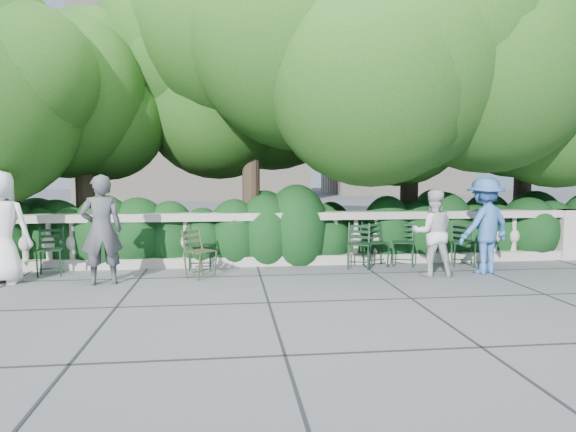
{
  "coord_description": "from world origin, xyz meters",
  "views": [
    {
      "loc": [
        -1.03,
        -7.77,
        1.78
      ],
      "look_at": [
        0.0,
        1.0,
        1.0
      ],
      "focal_mm": 32.0,
      "sensor_mm": 36.0,
      "label": 1
    }
  ],
  "objects": [
    {
      "name": "chair_e",
      "position": [
        1.71,
        1.29,
        0.0
      ],
      "size": [
        0.49,
        0.53,
        0.84
      ],
      "primitive_type": null,
      "rotation": [
        0.0,
        0.0,
        0.12
      ],
      "color": "black",
      "rests_on": "ground"
    },
    {
      "name": "chair_f",
      "position": [
        2.17,
        1.28,
        0.0
      ],
      "size": [
        0.56,
        0.59,
        0.84
      ],
      "primitive_type": null,
      "rotation": [
        0.0,
        0.0,
        -0.3
      ],
      "color": "black",
      "rests_on": "ground"
    },
    {
      "name": "chair_weathered",
      "position": [
        -1.39,
        0.67,
        0.0
      ],
      "size": [
        0.65,
        0.65,
        0.84
      ],
      "primitive_type": null,
      "rotation": [
        0.0,
        0.0,
        0.79
      ],
      "color": "black",
      "rests_on": "ground"
    },
    {
      "name": "balustrade",
      "position": [
        0.0,
        1.8,
        0.49
      ],
      "size": [
        12.0,
        0.44,
        1.0
      ],
      "color": "#9E998E",
      "rests_on": "ground"
    },
    {
      "name": "chair_b",
      "position": [
        -4.02,
        1.1,
        0.0
      ],
      "size": [
        0.51,
        0.54,
        0.84
      ],
      "primitive_type": null,
      "rotation": [
        0.0,
        0.0,
        0.16
      ],
      "color": "black",
      "rests_on": "ground"
    },
    {
      "name": "person_older_blue",
      "position": [
        3.39,
        0.6,
        0.84
      ],
      "size": [
        1.23,
        0.97,
        1.67
      ],
      "primitive_type": "imported",
      "rotation": [
        0.0,
        0.0,
        3.52
      ],
      "color": "#3762A5",
      "rests_on": "ground"
    },
    {
      "name": "person_businessman",
      "position": [
        -4.58,
        0.69,
        0.9
      ],
      "size": [
        0.89,
        0.6,
        1.8
      ],
      "primitive_type": "imported",
      "rotation": [
        0.0,
        0.0,
        3.11
      ],
      "color": "white",
      "rests_on": "ground"
    },
    {
      "name": "chair_c",
      "position": [
        1.28,
        1.12,
        0.0
      ],
      "size": [
        0.56,
        0.59,
        0.84
      ],
      "primitive_type": null,
      "rotation": [
        0.0,
        0.0,
        -0.3
      ],
      "color": "black",
      "rests_on": "ground"
    },
    {
      "name": "tree_canopy",
      "position": [
        0.69,
        3.19,
        3.96
      ],
      "size": [
        15.04,
        6.52,
        6.78
      ],
      "color": "#3F3023",
      "rests_on": "ground"
    },
    {
      "name": "chair_a",
      "position": [
        -1.54,
        1.34,
        0.0
      ],
      "size": [
        0.45,
        0.49,
        0.84
      ],
      "primitive_type": null,
      "rotation": [
        0.0,
        0.0,
        0.02
      ],
      "color": "black",
      "rests_on": "ground"
    },
    {
      "name": "shrub_hedge",
      "position": [
        0.0,
        3.0,
        0.0
      ],
      "size": [
        15.0,
        2.6,
        1.7
      ],
      "primitive_type": null,
      "color": "black",
      "rests_on": "ground"
    },
    {
      "name": "ground",
      "position": [
        0.0,
        0.0,
        0.0
      ],
      "size": [
        90.0,
        90.0,
        0.0
      ],
      "primitive_type": "plane",
      "color": "#54565C",
      "rests_on": "ground"
    },
    {
      "name": "person_woman_grey",
      "position": [
        -3.0,
        0.46,
        0.86
      ],
      "size": [
        0.7,
        0.54,
        1.72
      ],
      "primitive_type": "imported",
      "rotation": [
        0.0,
        0.0,
        3.37
      ],
      "color": "#44454A",
      "rests_on": "ground"
    },
    {
      "name": "chair_d",
      "position": [
        3.3,
        1.14,
        0.0
      ],
      "size": [
        0.56,
        0.59,
        0.84
      ],
      "primitive_type": null,
      "rotation": [
        0.0,
        0.0,
        -0.29
      ],
      "color": "black",
      "rests_on": "ground"
    },
    {
      "name": "person_casual_man",
      "position": [
        2.41,
        0.5,
        0.73
      ],
      "size": [
        0.79,
        0.66,
        1.47
      ],
      "primitive_type": "imported",
      "rotation": [
        0.0,
        0.0,
        2.99
      ],
      "color": "silver",
      "rests_on": "ground"
    }
  ]
}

